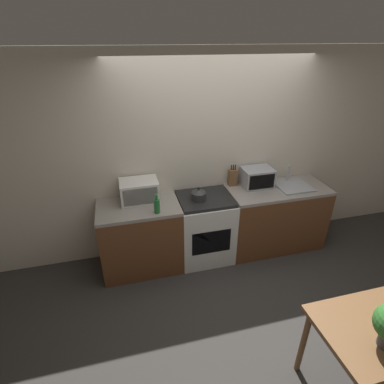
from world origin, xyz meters
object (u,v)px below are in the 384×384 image
(kettle, at_px, (199,194))
(microwave, at_px, (139,191))
(stove_range, at_px, (204,227))
(toaster_oven, at_px, (257,177))
(dining_table, at_px, (372,338))
(bottle, at_px, (157,206))

(kettle, height_order, microwave, microwave)
(stove_range, distance_m, microwave, 0.99)
(toaster_oven, bearing_deg, microwave, -179.56)
(stove_range, height_order, toaster_oven, toaster_oven)
(microwave, xyz_separation_m, dining_table, (1.52, -2.14, -0.38))
(kettle, height_order, toaster_oven, toaster_oven)
(bottle, relative_size, dining_table, 0.28)
(kettle, bearing_deg, bottle, -161.47)
(stove_range, distance_m, toaster_oven, 0.96)
(stove_range, xyz_separation_m, toaster_oven, (0.75, 0.14, 0.58))
(kettle, bearing_deg, toaster_oven, 11.30)
(stove_range, height_order, bottle, bottle)
(stove_range, bearing_deg, bottle, -161.50)
(stove_range, distance_m, dining_table, 2.15)
(stove_range, bearing_deg, kettle, -161.71)
(bottle, height_order, dining_table, bottle)
(stove_range, distance_m, kettle, 0.53)
(dining_table, bearing_deg, microwave, 125.28)
(microwave, height_order, bottle, microwave)
(microwave, bearing_deg, toaster_oven, 0.44)
(stove_range, relative_size, microwave, 1.99)
(bottle, bearing_deg, toaster_oven, 14.17)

